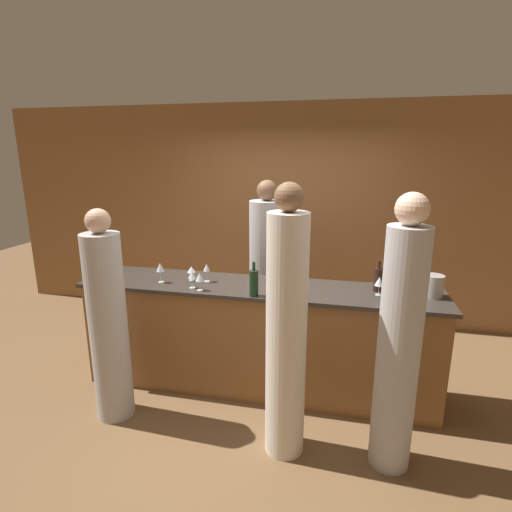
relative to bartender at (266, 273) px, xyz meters
The scene contains 17 objects.
ground_plane 1.24m from the bartender, 84.24° to the right, with size 14.00×14.00×0.00m, color brown.
back_wall 1.09m from the bartender, 84.81° to the left, with size 8.00×0.06×2.80m.
bar_counter 0.94m from the bartender, 84.24° to the right, with size 3.27×0.64×1.02m.
bartender is the anchor object (origin of this frame).
guest_0 1.84m from the bartender, 123.30° to the right, with size 0.30×0.30×1.78m.
guest_1 1.70m from the bartender, 73.99° to the right, with size 0.29×0.29×2.00m.
guest_2 2.02m from the bartender, 52.57° to the right, with size 0.28×0.28×1.95m.
wine_bottle_0 1.39m from the bartender, 33.88° to the right, with size 0.08×0.08×0.27m.
wine_bottle_1 1.16m from the bartender, 84.10° to the right, with size 0.08×0.08×0.30m.
ice_bucket 1.79m from the bartender, 27.44° to the right, with size 0.16×0.16×0.19m.
wine_glass_0 1.46m from the bartender, 37.59° to the right, with size 0.08×0.08×0.16m.
wine_glass_1 1.17m from the bartender, 113.76° to the right, with size 0.07×0.07×0.15m.
wine_glass_2 1.18m from the bartender, 108.82° to the right, with size 0.07×0.07×0.16m.
wine_glass_3 1.28m from the bartender, 130.03° to the right, with size 0.07×0.07×0.19m.
wine_glass_4 1.64m from the bartender, 42.15° to the right, with size 0.08×0.08×0.16m.
wine_glass_5 0.97m from the bartender, 115.07° to the right, with size 0.06×0.06×0.17m.
wine_glass_6 1.04m from the bartender, 122.71° to the right, with size 0.08×0.08×0.14m.
Camera 1 is at (0.74, -3.34, 2.18)m, focal length 28.00 mm.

